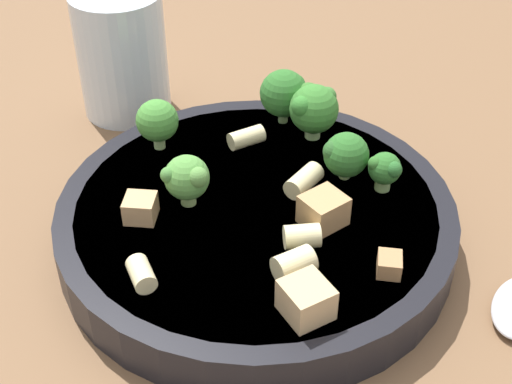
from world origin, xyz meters
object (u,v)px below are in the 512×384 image
at_px(broccoli_floret_5, 187,178).
at_px(rigatoni_2, 246,137).
at_px(broccoli_floret_1, 313,107).
at_px(chicken_chunk_2, 323,210).
at_px(chicken_chunk_3, 389,264).
at_px(broccoli_floret_3, 385,169).
at_px(rigatoni_1, 141,274).
at_px(broccoli_floret_4, 345,154).
at_px(rigatoni_0, 302,236).
at_px(broccoli_floret_0, 285,92).
at_px(chicken_chunk_1, 141,211).
at_px(chicken_chunk_0, 306,300).
at_px(broccoli_floret_2, 158,120).
at_px(pasta_bowl, 256,219).
at_px(drinking_glass, 123,62).
at_px(rigatoni_3, 304,181).
at_px(rigatoni_4, 294,264).

relative_size(broccoli_floret_5, rigatoni_2, 1.38).
height_order(broccoli_floret_1, chicken_chunk_2, broccoli_floret_1).
bearing_deg(broccoli_floret_5, chicken_chunk_3, 141.63).
height_order(broccoli_floret_3, rigatoni_1, broccoli_floret_3).
xyz_separation_m(broccoli_floret_4, rigatoni_0, (0.05, 0.06, -0.01)).
relative_size(broccoli_floret_0, chicken_chunk_2, 1.66).
bearing_deg(broccoli_floret_3, chicken_chunk_1, 0.64).
bearing_deg(rigatoni_1, broccoli_floret_0, -127.52).
xyz_separation_m(broccoli_floret_3, chicken_chunk_0, (0.08, 0.10, -0.01)).
xyz_separation_m(broccoli_floret_2, broccoli_floret_5, (-0.01, 0.07, -0.00)).
bearing_deg(chicken_chunk_1, pasta_bowl, -178.06).
relative_size(chicken_chunk_2, drinking_glass, 0.25).
relative_size(broccoli_floret_1, rigatoni_3, 1.50).
relative_size(rigatoni_2, rigatoni_3, 0.91).
bearing_deg(chicken_chunk_2, chicken_chunk_3, 117.88).
xyz_separation_m(rigatoni_2, rigatoni_4, (-0.00, 0.14, 0.00)).
bearing_deg(rigatoni_1, broccoli_floret_3, -160.74).
xyz_separation_m(broccoli_floret_3, rigatoni_0, (0.07, 0.05, -0.01)).
xyz_separation_m(pasta_bowl, chicken_chunk_0, (-0.01, 0.10, 0.02)).
bearing_deg(broccoli_floret_4, rigatoni_4, 57.46).
relative_size(rigatoni_3, rigatoni_4, 1.23).
height_order(rigatoni_0, chicken_chunk_2, chicken_chunk_2).
xyz_separation_m(broccoli_floret_1, chicken_chunk_1, (0.13, 0.08, -0.02)).
relative_size(broccoli_floret_1, broccoli_floret_4, 1.24).
distance_m(rigatoni_2, chicken_chunk_0, 0.17).
relative_size(broccoli_floret_2, rigatoni_2, 1.48).
relative_size(rigatoni_3, chicken_chunk_2, 1.10).
xyz_separation_m(broccoli_floret_4, drinking_glass, (0.14, -0.18, -0.01)).
bearing_deg(chicken_chunk_1, rigatoni_1, 86.70).
xyz_separation_m(pasta_bowl, broccoli_floret_4, (-0.07, -0.02, 0.03)).
distance_m(broccoli_floret_0, chicken_chunk_2, 0.13).
bearing_deg(rigatoni_4, rigatoni_1, -6.78).
xyz_separation_m(broccoli_floret_1, chicken_chunk_3, (-0.01, 0.15, -0.02)).
xyz_separation_m(rigatoni_1, chicken_chunk_2, (-0.12, -0.03, 0.00)).
bearing_deg(rigatoni_3, broccoli_floret_4, -164.33).
height_order(broccoli_floret_1, rigatoni_1, broccoli_floret_1).
bearing_deg(rigatoni_2, pasta_bowl, 85.04).
bearing_deg(broccoli_floret_1, broccoli_floret_4, 99.12).
bearing_deg(rigatoni_0, broccoli_floret_1, -107.19).
xyz_separation_m(broccoli_floret_2, broccoli_floret_3, (-0.14, 0.08, -0.01)).
bearing_deg(rigatoni_3, broccoli_floret_2, -37.32).
distance_m(broccoli_floret_5, chicken_chunk_2, 0.09).
bearing_deg(rigatoni_4, rigatoni_0, -114.13).
distance_m(pasta_bowl, chicken_chunk_2, 0.05).
bearing_deg(chicken_chunk_2, chicken_chunk_1, -12.04).
distance_m(pasta_bowl, rigatoni_1, 0.10).
relative_size(pasta_bowl, rigatoni_1, 12.22).
height_order(broccoli_floret_0, broccoli_floret_5, broccoli_floret_0).
distance_m(rigatoni_1, chicken_chunk_2, 0.12).
distance_m(rigatoni_3, drinking_glass, 0.22).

